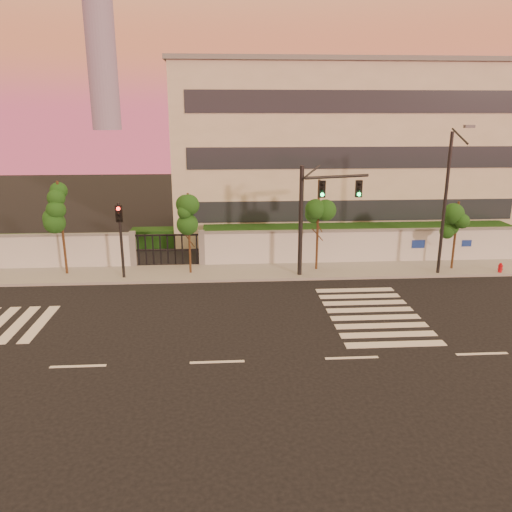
# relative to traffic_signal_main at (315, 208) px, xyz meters

# --- Properties ---
(ground) EXTENTS (120.00, 120.00, 0.00)m
(ground) POSITION_rel_traffic_signal_main_xyz_m (-5.25, -9.64, -3.88)
(ground) COLOR black
(ground) RESTS_ON ground
(sidewalk) EXTENTS (60.00, 3.00, 0.15)m
(sidewalk) POSITION_rel_traffic_signal_main_xyz_m (-5.25, 0.86, -3.81)
(sidewalk) COLOR gray
(sidewalk) RESTS_ON ground
(perimeter_wall) EXTENTS (60.00, 0.36, 2.20)m
(perimeter_wall) POSITION_rel_traffic_signal_main_xyz_m (-5.15, 2.36, -2.81)
(perimeter_wall) COLOR silver
(perimeter_wall) RESTS_ON ground
(hedge_row) EXTENTS (41.00, 4.25, 1.80)m
(hedge_row) POSITION_rel_traffic_signal_main_xyz_m (-4.08, 5.10, -3.07)
(hedge_row) COLOR #113510
(hedge_row) RESTS_ON ground
(institutional_building) EXTENTS (24.40, 12.40, 12.25)m
(institutional_building) POSITION_rel_traffic_signal_main_xyz_m (3.75, 12.35, 2.27)
(institutional_building) COLOR beige
(institutional_building) RESTS_ON ground
(distant_skyscraper) EXTENTS (16.00, 16.00, 118.00)m
(distant_skyscraper) POSITION_rel_traffic_signal_main_xyz_m (-70.25, 270.36, 58.10)
(distant_skyscraper) COLOR slate
(distant_skyscraper) RESTS_ON ground
(road_markings) EXTENTS (57.00, 7.62, 0.02)m
(road_markings) POSITION_rel_traffic_signal_main_xyz_m (-6.83, -5.88, -3.87)
(road_markings) COLOR silver
(road_markings) RESTS_ON ground
(street_tree_c) EXTENTS (1.62, 1.29, 5.32)m
(street_tree_c) POSITION_rel_traffic_signal_main_xyz_m (-13.73, 1.08, 0.03)
(street_tree_c) COLOR #382314
(street_tree_c) RESTS_ON ground
(street_tree_d) EXTENTS (1.51, 1.20, 4.64)m
(street_tree_d) POSITION_rel_traffic_signal_main_xyz_m (-6.82, 0.77, -0.47)
(street_tree_d) COLOR #382314
(street_tree_d) RESTS_ON ground
(street_tree_e) EXTENTS (1.63, 1.30, 5.28)m
(street_tree_e) POSITION_rel_traffic_signal_main_xyz_m (0.37, 1.01, 0.00)
(street_tree_e) COLOR #382314
(street_tree_e) RESTS_ON ground
(street_tree_f) EXTENTS (1.59, 1.27, 4.05)m
(street_tree_f) POSITION_rel_traffic_signal_main_xyz_m (8.21, 0.61, -0.90)
(street_tree_f) COLOR #382314
(street_tree_f) RESTS_ON ground
(traffic_signal_main) EXTENTS (3.83, 1.20, 6.15)m
(traffic_signal_main) POSITION_rel_traffic_signal_main_xyz_m (0.00, 0.00, 0.00)
(traffic_signal_main) COLOR black
(traffic_signal_main) RESTS_ON ground
(traffic_signal_secondary) EXTENTS (0.33, 0.33, 4.26)m
(traffic_signal_secondary) POSITION_rel_traffic_signal_main_xyz_m (-10.43, 0.13, -1.18)
(traffic_signal_secondary) COLOR black
(traffic_signal_secondary) RESTS_ON ground
(streetlight_east) EXTENTS (0.49, 1.98, 8.24)m
(streetlight_east) POSITION_rel_traffic_signal_main_xyz_m (7.04, -0.35, 0.57)
(streetlight_east) COLOR black
(streetlight_east) RESTS_ON ground
(fire_hydrant) EXTENTS (0.27, 0.26, 0.69)m
(fire_hydrant) POSITION_rel_traffic_signal_main_xyz_m (10.58, -0.31, -3.54)
(fire_hydrant) COLOR #B30B16
(fire_hydrant) RESTS_ON ground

